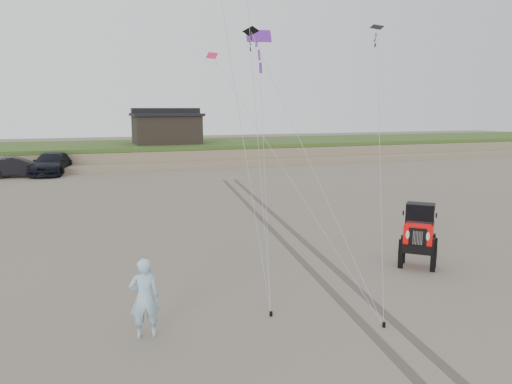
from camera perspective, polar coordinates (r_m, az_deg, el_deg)
ground at (r=13.52m, az=8.08°, el=-12.76°), size 160.00×160.00×0.00m
dune_ridge at (r=49.09m, az=-12.54°, el=4.39°), size 160.00×14.25×1.73m
cabin at (r=48.72m, az=-10.22°, el=7.27°), size 6.40×5.40×3.35m
truck_b at (r=41.14m, az=-25.65°, el=2.58°), size 4.55×1.63×1.49m
truck_c at (r=41.79m, az=-22.34°, el=3.02°), size 3.52×6.11×1.67m
jeep at (r=16.96m, az=18.05°, el=-5.51°), size 4.44×4.64×1.67m
man at (r=11.69m, az=-12.63°, el=-11.72°), size 0.70×0.48×1.84m
stake_main at (r=12.78m, az=1.73°, el=-13.74°), size 0.08×0.08×0.12m
stake_aux at (r=12.57m, az=14.41°, el=-14.48°), size 0.08×0.08×0.12m
tire_tracks at (r=21.24m, az=2.92°, el=-4.34°), size 5.22×29.74×0.01m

